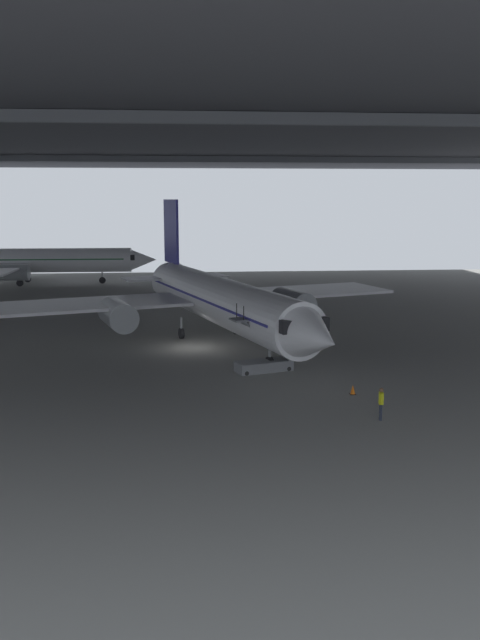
# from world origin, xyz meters

# --- Properties ---
(ground_plane) EXTENTS (110.00, 110.00, 0.00)m
(ground_plane) POSITION_xyz_m (0.00, 0.00, 0.00)
(ground_plane) COLOR gray
(hangar_structure) EXTENTS (121.00, 99.00, 17.74)m
(hangar_structure) POSITION_xyz_m (-0.07, 13.77, 17.11)
(hangar_structure) COLOR #4C4F54
(hangar_structure) RESTS_ON ground_plane
(airplane_main) EXTENTS (35.39, 35.75, 11.45)m
(airplane_main) POSITION_xyz_m (2.10, 2.32, 3.45)
(airplane_main) COLOR white
(airplane_main) RESTS_ON ground_plane
(boarding_stairs) EXTENTS (4.42, 2.61, 4.65)m
(boarding_stairs) POSITION_xyz_m (4.63, -7.51, 0.73)
(boarding_stairs) COLOR slate
(boarding_stairs) RESTS_ON ground_plane
(crew_worker_near_nose) EXTENTS (0.27, 0.55, 1.76)m
(crew_worker_near_nose) POSITION_xyz_m (9.59, -18.19, 1.01)
(crew_worker_near_nose) COLOR #232838
(crew_worker_near_nose) RESTS_ON ground_plane
(crew_worker_by_stairs) EXTENTS (0.53, 0.31, 1.73)m
(crew_worker_by_stairs) POSITION_xyz_m (6.40, -4.48, 0.99)
(crew_worker_by_stairs) COLOR #232838
(crew_worker_by_stairs) RESTS_ON ground_plane
(airplane_distant) EXTENTS (32.05, 30.80, 10.25)m
(airplane_distant) POSITION_xyz_m (-20.55, 41.56, 3.23)
(airplane_distant) COLOR white
(airplane_distant) RESTS_ON ground_plane
(traffic_cone_orange) EXTENTS (0.36, 0.36, 0.60)m
(traffic_cone_orange) POSITION_xyz_m (9.32, -13.47, 0.29)
(traffic_cone_orange) COLOR black
(traffic_cone_orange) RESTS_ON ground_plane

